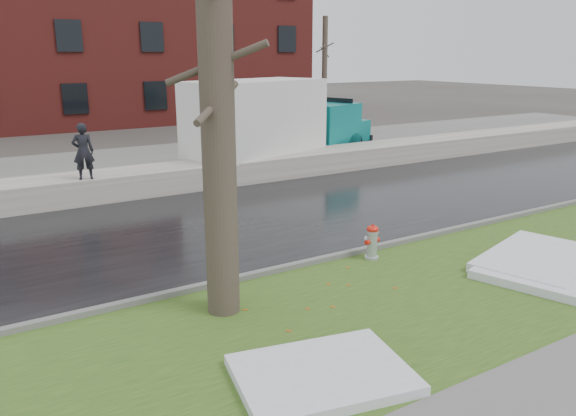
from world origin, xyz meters
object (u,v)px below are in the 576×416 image
tree (217,107)px  fire_hydrant (372,240)px  box_truck (276,122)px  worker (83,151)px

tree → fire_hydrant: bearing=9.2°
fire_hydrant → box_truck: 9.96m
tree → box_truck: bearing=55.5°
tree → box_truck: 12.15m
box_truck → tree: bearing=-142.1°
fire_hydrant → box_truck: (3.22, 9.34, 1.28)m
tree → worker: (-0.34, 8.13, -1.81)m
fire_hydrant → tree: bearing=-177.1°
box_truck → worker: box_truck is taller
fire_hydrant → worker: worker is taller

